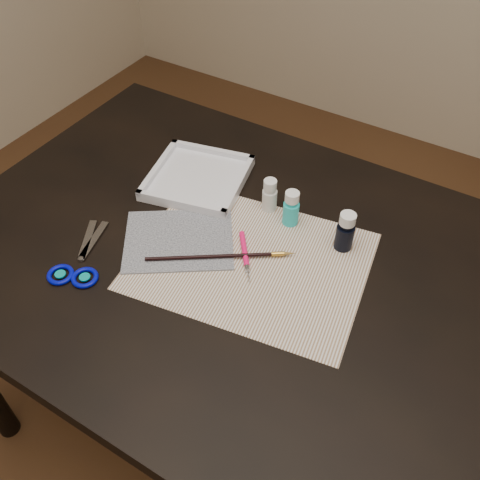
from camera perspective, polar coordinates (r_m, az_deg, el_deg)
The scene contains 11 objects.
ground at distance 1.76m, azimuth -0.00°, elevation -18.75°, with size 3.50×3.50×0.02m, color #422614.
table at distance 1.43m, azimuth -0.00°, elevation -12.04°, with size 1.30×0.90×0.75m, color black.
paper at distance 1.12m, azimuth 1.17°, elevation -2.22°, with size 0.47×0.36×0.00m, color silver.
canvas at distance 1.16m, azimuth -6.55°, elevation 0.04°, with size 0.23×0.19×0.00m, color black.
paint_bottle_white at distance 1.21m, azimuth 3.19°, elevation 4.81°, with size 0.03×0.03×0.08m, color silver.
paint_bottle_cyan at distance 1.18m, azimuth 5.48°, elevation 3.40°, with size 0.04×0.04×0.09m, color #23CCD0.
paint_bottle_navy at distance 1.13m, azimuth 11.18°, elevation 0.91°, with size 0.04×0.04×0.09m, color black.
paintbrush at distance 1.11m, azimuth -2.02°, elevation -1.73°, with size 0.32×0.01×0.01m, color black, non-canonical shape.
craft_knife at distance 1.12m, azimuth 0.59°, elevation -1.82°, with size 0.14×0.01×0.01m, color #FF1162, non-canonical shape.
scissors at distance 1.18m, azimuth -16.66°, elevation -1.24°, with size 0.21×0.11×0.01m, color silver, non-canonical shape.
palette_tray at distance 1.30m, azimuth -4.54°, elevation 6.68°, with size 0.22×0.22×0.03m, color white.
Camera 1 is at (0.40, -0.65, 1.58)m, focal length 40.00 mm.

